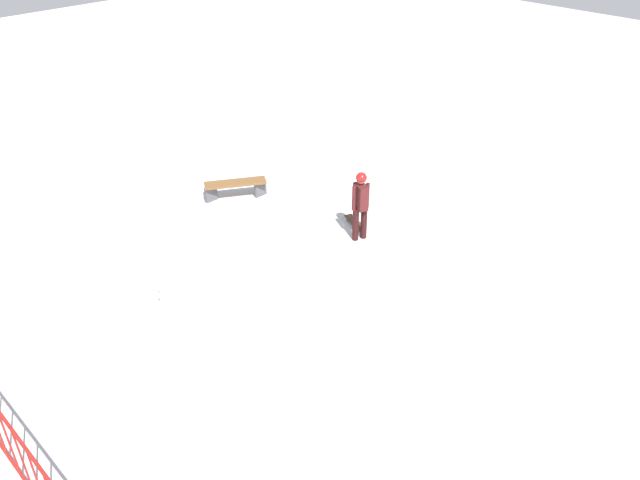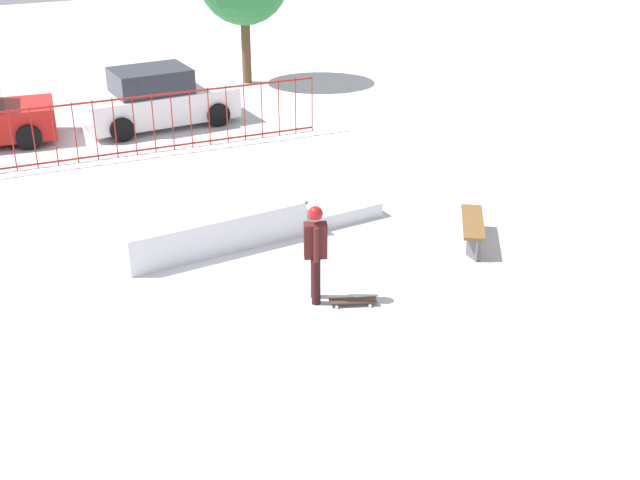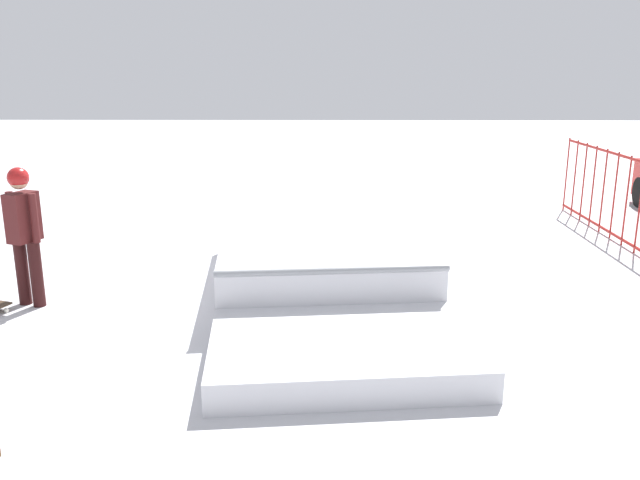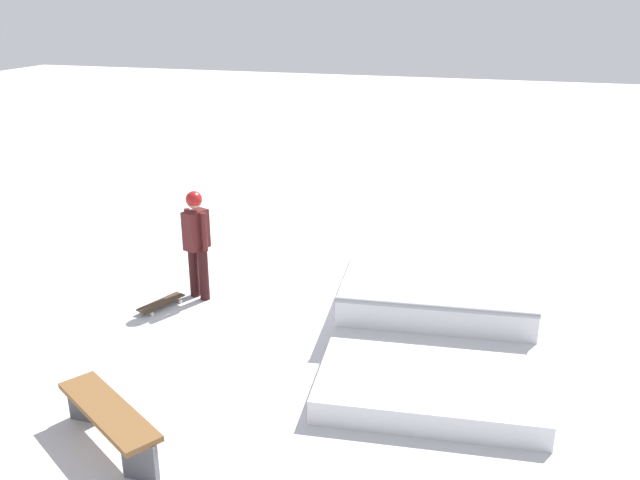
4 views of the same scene
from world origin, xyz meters
TOP-DOWN VIEW (x-y plane):
  - ground_plane at (0.00, 0.00)m, footprint 60.00×60.00m
  - skate_ramp at (0.52, 0.66)m, footprint 5.64×3.14m
  - skater at (1.06, -2.94)m, footprint 0.43×0.42m
  - skateboard at (1.56, -3.34)m, footprint 0.82×0.46m
  - perimeter_fence at (-0.00, 5.63)m, footprint 9.57×0.15m
  - park_bench at (4.72, -2.15)m, footprint 1.18×1.57m
  - parked_car_white at (1.13, 7.78)m, footprint 4.23×2.19m

SIDE VIEW (x-z plane):
  - ground_plane at x=0.00m, z-range 0.00..0.00m
  - skateboard at x=1.56m, z-range 0.03..0.12m
  - skate_ramp at x=0.52m, z-range -0.05..0.69m
  - park_bench at x=4.72m, z-range 0.12..0.60m
  - parked_car_white at x=1.13m, z-range -0.08..1.52m
  - perimeter_fence at x=0.00m, z-range 0.02..1.52m
  - skater at x=1.06m, z-range 0.14..1.87m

